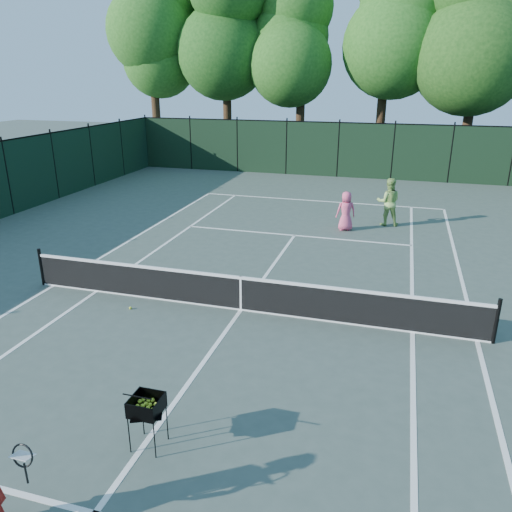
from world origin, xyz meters
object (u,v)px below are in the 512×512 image
(player_green, at_px, (388,202))
(loose_ball_midcourt, at_px, (130,308))
(ball_hopper, at_px, (146,406))
(player_pink, at_px, (346,211))

(player_green, relative_size, loose_ball_midcourt, 27.12)
(ball_hopper, xyz_separation_m, loose_ball_midcourt, (-2.77, 4.28, -0.72))
(player_green, height_order, ball_hopper, player_green)
(player_green, bearing_deg, ball_hopper, 70.63)
(player_pink, xyz_separation_m, ball_hopper, (-1.59, -12.61, 0.02))
(ball_hopper, relative_size, loose_ball_midcourt, 13.27)
(player_pink, relative_size, ball_hopper, 1.64)
(player_pink, bearing_deg, ball_hopper, 62.42)
(player_green, height_order, loose_ball_midcourt, player_green)
(player_pink, relative_size, player_green, 0.80)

